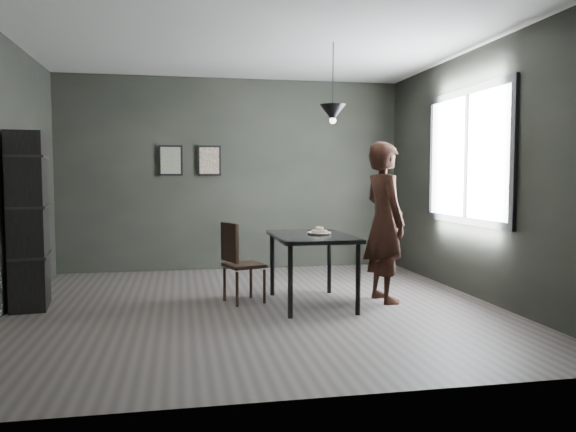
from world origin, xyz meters
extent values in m
plane|color=#373330|center=(0.00, 0.00, 0.00)|extent=(5.00, 5.00, 0.00)
cube|color=black|center=(0.00, 2.50, 1.40)|extent=(5.00, 0.10, 2.80)
cube|color=silver|center=(0.00, 0.00, 2.80)|extent=(5.00, 5.00, 0.02)
cube|color=white|center=(2.48, 0.20, 1.60)|extent=(0.02, 1.80, 1.40)
cube|color=black|center=(2.47, 0.20, 1.60)|extent=(0.04, 1.96, 1.56)
cube|color=black|center=(0.60, 0.00, 0.73)|extent=(0.80, 1.20, 0.04)
cylinder|color=black|center=(0.26, -0.54, 0.35)|extent=(0.05, 0.05, 0.71)
cylinder|color=black|center=(0.94, -0.54, 0.35)|extent=(0.05, 0.05, 0.71)
cylinder|color=black|center=(0.26, 0.54, 0.35)|extent=(0.05, 0.05, 0.71)
cylinder|color=black|center=(0.94, 0.54, 0.35)|extent=(0.05, 0.05, 0.71)
cylinder|color=silver|center=(0.69, 0.05, 0.76)|extent=(0.23, 0.23, 0.01)
torus|color=beige|center=(0.73, 0.04, 0.78)|extent=(0.10, 0.10, 0.04)
torus|color=beige|center=(0.65, 0.06, 0.78)|extent=(0.10, 0.10, 0.04)
torus|color=beige|center=(0.69, 0.05, 0.81)|extent=(0.11, 0.11, 0.05)
imported|color=black|center=(1.42, 0.01, 0.87)|extent=(0.50, 0.69, 1.74)
cube|color=black|center=(-0.10, 0.24, 0.41)|extent=(0.48, 0.48, 0.04)
cube|color=black|center=(-0.26, 0.18, 0.67)|extent=(0.16, 0.37, 0.41)
cylinder|color=black|center=(-0.20, 0.03, 0.18)|extent=(0.03, 0.03, 0.37)
cylinder|color=black|center=(0.11, 0.14, 0.18)|extent=(0.03, 0.03, 0.37)
cylinder|color=black|center=(-0.31, 0.34, 0.18)|extent=(0.03, 0.03, 0.37)
cylinder|color=black|center=(0.00, 0.45, 0.18)|extent=(0.03, 0.03, 0.37)
cube|color=black|center=(-2.32, 0.40, 0.91)|extent=(0.42, 0.65, 1.82)
cylinder|color=black|center=(0.85, 0.10, 2.42)|extent=(0.01, 0.01, 0.75)
cone|color=black|center=(0.85, 0.10, 2.05)|extent=(0.28, 0.28, 0.18)
sphere|color=#FFE0B2|center=(0.85, 0.10, 1.97)|extent=(0.07, 0.07, 0.07)
cube|color=black|center=(-0.90, 2.47, 1.60)|extent=(0.34, 0.03, 0.44)
cube|color=#3D5645|center=(-0.90, 2.45, 1.60)|extent=(0.28, 0.01, 0.38)
cube|color=black|center=(-0.35, 2.47, 1.60)|extent=(0.34, 0.03, 0.44)
cube|color=brown|center=(-0.35, 2.45, 1.60)|extent=(0.28, 0.01, 0.38)
camera|label=1|loc=(-0.77, -5.78, 1.37)|focal=35.00mm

